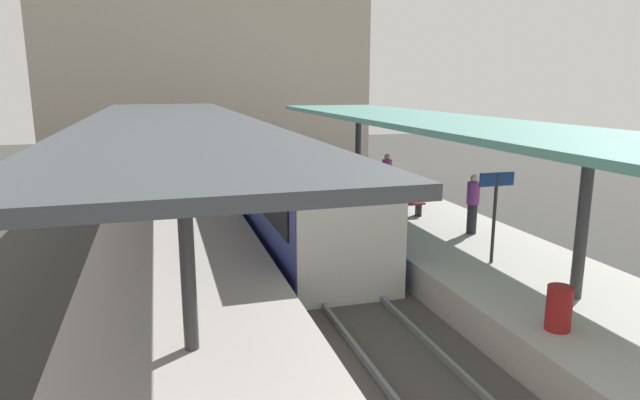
{
  "coord_description": "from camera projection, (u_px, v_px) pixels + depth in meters",
  "views": [
    {
      "loc": [
        -4.13,
        -13.37,
        5.25
      ],
      "look_at": [
        0.82,
        3.22,
        1.54
      ],
      "focal_mm": 30.55,
      "sensor_mm": 36.0,
      "label": 1
    }
  ],
  "objects": [
    {
      "name": "canopy_left",
      "position": [
        170.0,
        123.0,
        14.14
      ],
      "size": [
        4.18,
        21.0,
        3.37
      ],
      "color": "#333335",
      "rests_on": "platform_left"
    },
    {
      "name": "litter_bin",
      "position": [
        559.0,
        308.0,
        9.52
      ],
      "size": [
        0.44,
        0.44,
        0.8
      ],
      "primitive_type": "cylinder",
      "color": "maroon",
      "rests_on": "platform_right"
    },
    {
      "name": "platform_sign",
      "position": [
        496.0,
        197.0,
        12.86
      ],
      "size": [
        0.9,
        0.08,
        2.21
      ],
      "color": "#262628",
      "rests_on": "platform_right"
    },
    {
      "name": "commuter_train",
      "position": [
        282.0,
        185.0,
        19.35
      ],
      "size": [
        2.78,
        14.91,
        3.1
      ],
      "color": "#38428C",
      "rests_on": "track_ballast"
    },
    {
      "name": "rail_far_side",
      "position": [
        350.0,
        269.0,
        14.93
      ],
      "size": [
        0.08,
        28.0,
        0.14
      ],
      "primitive_type": "cube",
      "color": "slate",
      "rests_on": "track_ballast"
    },
    {
      "name": "platform_bench",
      "position": [
        402.0,
        202.0,
        17.69
      ],
      "size": [
        1.4,
        0.41,
        0.86
      ],
      "color": "black",
      "rests_on": "platform_right"
    },
    {
      "name": "passenger_near_bench",
      "position": [
        473.0,
        203.0,
        15.58
      ],
      "size": [
        0.36,
        0.36,
        1.73
      ],
      "color": "#232328",
      "rests_on": "platform_right"
    },
    {
      "name": "rail_near_side",
      "position": [
        299.0,
        274.0,
        14.53
      ],
      "size": [
        0.08,
        28.0,
        0.14
      ],
      "primitive_type": "cube",
      "color": "slate",
      "rests_on": "track_ballast"
    },
    {
      "name": "passenger_mid_platform",
      "position": [
        387.0,
        176.0,
        20.11
      ],
      "size": [
        0.36,
        0.36,
        1.73
      ],
      "color": "navy",
      "rests_on": "platform_right"
    },
    {
      "name": "canopy_right",
      "position": [
        433.0,
        122.0,
        16.3
      ],
      "size": [
        4.18,
        21.0,
        3.24
      ],
      "color": "#333335",
      "rests_on": "platform_right"
    },
    {
      "name": "platform_left",
      "position": [
        180.0,
        277.0,
        13.62
      ],
      "size": [
        4.4,
        28.0,
        1.0
      ],
      "primitive_type": "cube",
      "color": "#ADA8A0",
      "rests_on": "ground_plane"
    },
    {
      "name": "platform_right",
      "position": [
        450.0,
        251.0,
        15.74
      ],
      "size": [
        4.4,
        28.0,
        1.0
      ],
      "primitive_type": "cube",
      "color": "#ADA8A0",
      "rests_on": "ground_plane"
    },
    {
      "name": "ground_plane",
      "position": [
        325.0,
        281.0,
        14.78
      ],
      "size": [
        80.0,
        80.0,
        0.0
      ],
      "primitive_type": "plane",
      "color": "#383835"
    },
    {
      "name": "station_building_backdrop",
      "position": [
        209.0,
        79.0,
        32.08
      ],
      "size": [
        18.0,
        6.0,
        11.0
      ],
      "primitive_type": "cube",
      "color": "#A89E8E",
      "rests_on": "ground_plane"
    },
    {
      "name": "track_ballast",
      "position": [
        325.0,
        277.0,
        14.76
      ],
      "size": [
        3.2,
        28.0,
        0.2
      ],
      "primitive_type": "cube",
      "color": "#4C4742",
      "rests_on": "ground_plane"
    }
  ]
}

